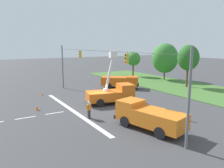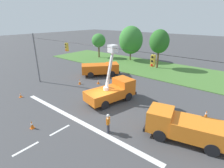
% 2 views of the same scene
% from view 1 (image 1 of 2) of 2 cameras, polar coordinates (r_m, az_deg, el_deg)
% --- Properties ---
extents(ground_plane, '(200.00, 200.00, 0.00)m').
position_cam_1_polar(ground_plane, '(26.67, -3.29, -5.69)').
color(ground_plane, '#424244').
extents(grass_verge, '(56.00, 12.00, 0.10)m').
position_cam_1_polar(grass_verge, '(38.34, 21.13, -1.39)').
color(grass_verge, '#477533').
rests_on(grass_verge, ground).
extents(lane_markings, '(17.60, 15.25, 0.01)m').
position_cam_1_polar(lane_markings, '(24.80, -13.59, -7.18)').
color(lane_markings, silver).
rests_on(lane_markings, ground).
extents(signal_gantry, '(26.20, 0.33, 7.20)m').
position_cam_1_polar(signal_gantry, '(25.82, -3.37, 3.41)').
color(signal_gantry, slate).
rests_on(signal_gantry, ground).
extents(tree_far_west, '(3.44, 3.18, 5.77)m').
position_cam_1_polar(tree_far_west, '(51.02, 5.58, 6.57)').
color(tree_far_west, brown).
rests_on(tree_far_west, ground).
extents(tree_west, '(5.22, 5.48, 7.64)m').
position_cam_1_polar(tree_west, '(46.88, 13.67, 6.57)').
color(tree_west, brown).
rests_on(tree_west, ground).
extents(tree_centre, '(3.67, 3.58, 7.32)m').
position_cam_1_polar(tree_centre, '(39.74, 19.30, 6.46)').
color(tree_centre, brown).
rests_on(tree_centre, ground).
extents(utility_truck_bucket_lift, '(3.83, 6.41, 6.53)m').
position_cam_1_polar(utility_truck_bucket_lift, '(27.43, 0.19, -2.33)').
color(utility_truck_bucket_lift, orange).
rests_on(utility_truck_bucket_lift, ground).
extents(utility_truck_support_near, '(5.99, 6.28, 2.04)m').
position_cam_1_polar(utility_truck_support_near, '(37.22, 2.15, 0.74)').
color(utility_truck_support_near, orange).
rests_on(utility_truck_support_near, ground).
extents(utility_truck_support_far, '(6.75, 3.72, 2.28)m').
position_cam_1_polar(utility_truck_support_far, '(19.42, 9.42, -8.20)').
color(utility_truck_support_far, orange).
rests_on(utility_truck_support_far, ground).
extents(road_worker, '(0.39, 0.60, 1.77)m').
position_cam_1_polar(road_worker, '(22.09, -6.05, -6.40)').
color(road_worker, '#383842').
rests_on(road_worker, ground).
extents(traffic_cone_foreground_left, '(0.36, 0.36, 0.74)m').
position_cam_1_polar(traffic_cone_foreground_left, '(33.50, -0.11, -1.75)').
color(traffic_cone_foreground_left, orange).
rests_on(traffic_cone_foreground_left, ground).
extents(traffic_cone_foreground_right, '(0.36, 0.36, 0.83)m').
position_cam_1_polar(traffic_cone_foreground_right, '(34.30, -4.51, -1.41)').
color(traffic_cone_foreground_right, orange).
rests_on(traffic_cone_foreground_right, ground).
extents(traffic_cone_mid_right, '(0.36, 0.36, 0.79)m').
position_cam_1_polar(traffic_cone_mid_right, '(22.60, 19.63, -8.19)').
color(traffic_cone_mid_right, orange).
rests_on(traffic_cone_mid_right, ground).
extents(traffic_cone_near_bucket, '(0.36, 0.36, 0.60)m').
position_cam_1_polar(traffic_cone_near_bucket, '(33.78, -17.87, -2.29)').
color(traffic_cone_near_bucket, orange).
rests_on(traffic_cone_near_bucket, ground).
extents(traffic_cone_lane_edge_a, '(0.36, 0.36, 0.76)m').
position_cam_1_polar(traffic_cone_lane_edge_a, '(26.24, -19.03, -5.66)').
color(traffic_cone_lane_edge_a, orange).
rests_on(traffic_cone_lane_edge_a, ground).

